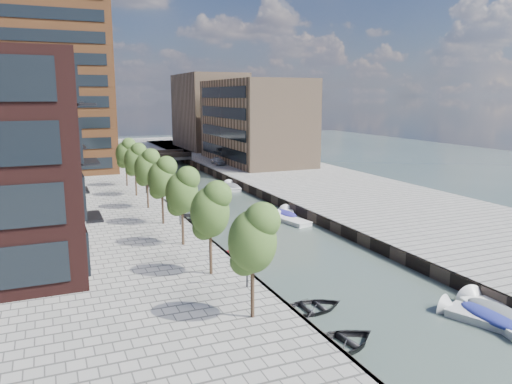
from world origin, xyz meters
TOP-DOWN VIEW (x-y plane):
  - water at (0.00, 40.00)m, footprint 300.00×300.00m
  - quay_right at (16.00, 40.00)m, footprint 20.00×140.00m
  - quay_wall_left at (-6.10, 40.00)m, footprint 0.25×140.00m
  - quay_wall_right at (6.10, 40.00)m, footprint 0.25×140.00m
  - far_closure at (0.00, 100.00)m, footprint 80.00×40.00m
  - apartment_block at (-20.00, 30.00)m, footprint 8.00×38.00m
  - tower at (-17.00, 65.00)m, footprint 18.00×18.00m
  - tan_block_near at (16.00, 62.00)m, footprint 12.00×25.00m
  - tan_block_far at (16.00, 88.00)m, footprint 12.00×20.00m
  - bridge at (0.00, 72.00)m, footprint 13.00×6.00m
  - tree_0 at (-8.50, 4.00)m, footprint 2.50×2.50m
  - tree_1 at (-8.50, 11.00)m, footprint 2.50×2.50m
  - tree_2 at (-8.50, 18.00)m, footprint 2.50×2.50m
  - tree_3 at (-8.50, 25.00)m, footprint 2.50×2.50m
  - tree_4 at (-8.50, 32.00)m, footprint 2.50×2.50m
  - tree_5 at (-8.50, 39.00)m, footprint 2.50×2.50m
  - tree_6 at (-8.50, 46.00)m, footprint 2.50×2.50m
  - lamp_0 at (-7.20, 8.00)m, footprint 0.24×0.24m
  - lamp_1 at (-7.20, 24.00)m, footprint 0.24×0.24m
  - lamp_2 at (-7.20, 40.00)m, footprint 0.24×0.24m
  - sloop_0 at (-5.22, 1.00)m, footprint 5.18×4.06m
  - sloop_1 at (-4.23, 5.41)m, footprint 4.09×2.95m
  - sloop_2 at (-4.57, 15.88)m, footprint 5.48×4.41m
  - sloop_3 at (-4.09, 40.05)m, footprint 5.83×5.10m
  - sloop_4 at (-5.19, 29.44)m, footprint 5.15×3.87m
  - motorboat_0 at (3.84, 0.45)m, footprint 3.63×5.41m
  - motorboat_1 at (4.87, 0.52)m, footprint 3.10×5.87m
  - motorboat_2 at (3.96, 24.83)m, footprint 2.53×4.96m
  - motorboat_3 at (4.75, 26.84)m, footprint 3.26×4.77m
  - motorboat_4 at (5.06, 44.11)m, footprint 2.46×5.11m
  - car at (8.67, 60.42)m, footprint 1.62×3.88m

SIDE VIEW (x-z plane):
  - water at x=0.00m, z-range 0.00..0.00m
  - sloop_0 at x=-5.22m, z-range -0.49..0.49m
  - sloop_1 at x=-4.23m, z-range -0.42..0.42m
  - sloop_2 at x=-4.57m, z-range -0.50..0.50m
  - sloop_3 at x=-4.09m, z-range -0.50..0.50m
  - sloop_4 at x=-5.19m, z-range -0.51..0.51m
  - motorboat_2 at x=3.96m, z-range -0.70..0.88m
  - motorboat_3 at x=4.75m, z-range -0.57..0.94m
  - motorboat_4 at x=5.06m, z-range -0.62..1.02m
  - motorboat_0 at x=3.84m, z-range -0.65..1.06m
  - motorboat_1 at x=4.87m, z-range -0.70..1.16m
  - quay_right at x=16.00m, z-range 0.00..1.00m
  - quay_wall_left at x=-6.10m, z-range 0.00..1.00m
  - quay_wall_right at x=6.10m, z-range 0.00..1.00m
  - far_closure at x=0.00m, z-range 0.00..1.00m
  - bridge at x=0.00m, z-range 0.74..2.04m
  - car at x=8.67m, z-range 1.00..2.31m
  - lamp_0 at x=-7.20m, z-range 1.45..5.57m
  - lamp_1 at x=-7.20m, z-range 1.45..5.57m
  - lamp_2 at x=-7.20m, z-range 1.45..5.57m
  - tree_0 at x=-8.50m, z-range 2.33..8.28m
  - tree_1 at x=-8.50m, z-range 2.33..8.28m
  - tree_2 at x=-8.50m, z-range 2.33..8.28m
  - tree_3 at x=-8.50m, z-range 2.33..8.28m
  - tree_4 at x=-8.50m, z-range 2.33..8.28m
  - tree_5 at x=-8.50m, z-range 2.33..8.28m
  - tree_6 at x=-8.50m, z-range 2.33..8.28m
  - apartment_block at x=-20.00m, z-range 1.00..15.00m
  - tan_block_near at x=16.00m, z-range 1.00..15.00m
  - tan_block_far at x=16.00m, z-range 1.00..17.00m
  - tower at x=-17.00m, z-range 1.00..31.00m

